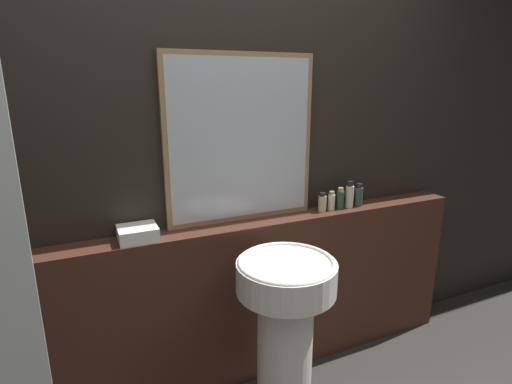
{
  "coord_description": "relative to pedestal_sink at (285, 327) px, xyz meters",
  "views": [
    {
      "loc": [
        -0.78,
        -0.61,
        1.65
      ],
      "look_at": [
        0.02,
        1.14,
        1.12
      ],
      "focal_mm": 28.0,
      "sensor_mm": 36.0,
      "label": 1
    }
  ],
  "objects": [
    {
      "name": "towel_stack",
      "position": [
        -0.58,
        0.42,
        0.41
      ],
      "size": [
        0.18,
        0.16,
        0.07
      ],
      "color": "white",
      "rests_on": "vanity_counter"
    },
    {
      "name": "body_wash_bottle",
      "position": [
        0.65,
        0.42,
        0.45
      ],
      "size": [
        0.05,
        0.05,
        0.16
      ],
      "color": "beige",
      "rests_on": "vanity_counter"
    },
    {
      "name": "pedestal_sink",
      "position": [
        0.0,
        0.0,
        0.0
      ],
      "size": [
        0.45,
        0.45,
        0.89
      ],
      "color": "white",
      "rests_on": "ground_plane"
    },
    {
      "name": "mirror",
      "position": [
        -0.01,
        0.48,
        0.82
      ],
      "size": [
        0.82,
        0.03,
        0.87
      ],
      "color": "#937047",
      "rests_on": "vanity_counter"
    },
    {
      "name": "conditioner_bottle",
      "position": [
        0.52,
        0.42,
        0.43
      ],
      "size": [
        0.04,
        0.04,
        0.11
      ],
      "color": "beige",
      "rests_on": "vanity_counter"
    },
    {
      "name": "lotion_bottle",
      "position": [
        0.58,
        0.42,
        0.44
      ],
      "size": [
        0.04,
        0.04,
        0.13
      ],
      "color": "#2D4C3D",
      "rests_on": "vanity_counter"
    },
    {
      "name": "wall_back",
      "position": [
        -0.02,
        0.53,
        0.7
      ],
      "size": [
        8.0,
        0.06,
        2.5
      ],
      "color": "black",
      "rests_on": "ground_plane"
    },
    {
      "name": "shampoo_bottle",
      "position": [
        0.46,
        0.42,
        0.43
      ],
      "size": [
        0.05,
        0.05,
        0.11
      ],
      "color": "#C6B284",
      "rests_on": "vanity_counter"
    },
    {
      "name": "vanity_counter",
      "position": [
        -0.02,
        0.42,
        -0.08
      ],
      "size": [
        2.76,
        0.18,
        0.93
      ],
      "color": "#422319",
      "rests_on": "ground_plane"
    },
    {
      "name": "hand_soap_bottle",
      "position": [
        0.72,
        0.42,
        0.44
      ],
      "size": [
        0.05,
        0.05,
        0.14
      ],
      "color": "#2D4C3D",
      "rests_on": "vanity_counter"
    }
  ]
}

